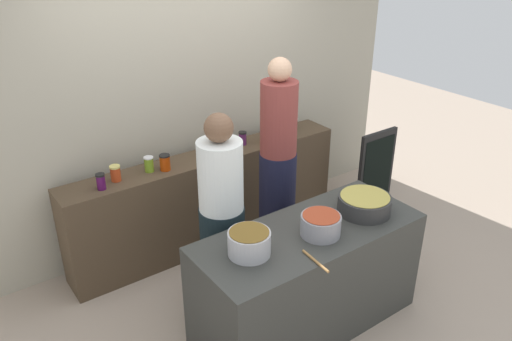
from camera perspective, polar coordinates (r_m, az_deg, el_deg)
ground at (r=4.33m, az=2.79°, el=-14.26°), size 12.00×12.00×0.00m
storefront_wall at (r=4.70m, az=-7.97°, el=9.75°), size 4.80×0.12×3.00m
display_shelf at (r=4.83m, az=-5.22°, el=-3.21°), size 2.70×0.36×0.90m
prep_table at (r=3.89m, az=5.72°, el=-11.85°), size 1.70×0.70×0.84m
preserve_jar_0 at (r=4.18m, az=-16.88°, el=-1.18°), size 0.07×0.07×0.13m
preserve_jar_1 at (r=4.28m, az=-15.38°, el=-0.29°), size 0.09×0.09×0.13m
preserve_jar_2 at (r=4.37m, az=-11.83°, el=0.69°), size 0.08×0.08×0.13m
preserve_jar_3 at (r=4.37m, az=-10.10°, el=0.89°), size 0.09×0.09×0.14m
preserve_jar_4 at (r=4.57m, az=-5.60°, el=2.23°), size 0.07×0.07×0.12m
preserve_jar_5 at (r=4.81m, az=-1.50°, el=3.62°), size 0.08×0.08×0.13m
preserve_jar_6 at (r=4.85m, az=0.97°, el=3.87°), size 0.08×0.08×0.13m
preserve_jar_7 at (r=5.17m, az=4.24°, el=5.17°), size 0.08×0.08×0.12m
cooking_pot_left at (r=3.36m, az=-0.76°, el=-8.07°), size 0.28×0.28×0.17m
cooking_pot_center at (r=3.58m, az=7.21°, el=-6.03°), size 0.28×0.28×0.15m
cooking_pot_right at (r=3.91m, az=11.96°, el=-3.67°), size 0.40×0.40×0.14m
wooden_spoon at (r=3.35m, az=6.64°, el=-9.97°), size 0.04×0.27×0.02m
cook_with_tongs at (r=3.90m, az=-3.80°, el=-5.98°), size 0.35×0.35×1.62m
cook_in_cap at (r=4.42m, az=2.43°, el=-0.15°), size 0.32×0.32×1.85m
chalkboard_sign at (r=5.40m, az=13.18°, el=-0.29°), size 0.48×0.05×0.92m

